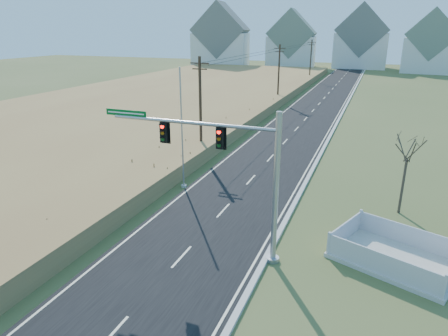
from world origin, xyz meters
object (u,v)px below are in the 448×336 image
flagpole (182,142)px  bare_tree (409,147)px  fence_enclosure (395,257)px  traffic_signal_mast (239,170)px  open_sign (342,243)px

flagpole → bare_tree: (14.99, 1.02, 0.91)m
flagpole → bare_tree: 15.05m
bare_tree → flagpole: bearing=-176.1°
fence_enclosure → traffic_signal_mast: bearing=-142.9°
fence_enclosure → bare_tree: size_ratio=1.25×
fence_enclosure → flagpole: flagpole is taller
fence_enclosure → open_sign: bearing=-167.9°
fence_enclosure → open_sign: (-2.63, 0.44, 0.03)m
open_sign → bare_tree: (3.00, 5.90, 4.13)m
open_sign → bare_tree: size_ratio=0.10×
fence_enclosure → bare_tree: bearing=108.3°
flagpole → bare_tree: flagpole is taller
flagpole → open_sign: bearing=-22.1°
flagpole → bare_tree: size_ratio=1.61×
open_sign → bare_tree: 7.80m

